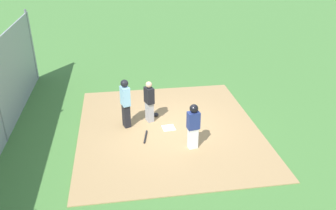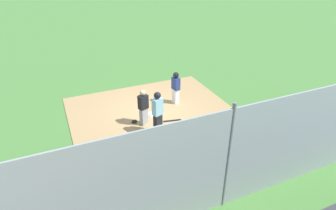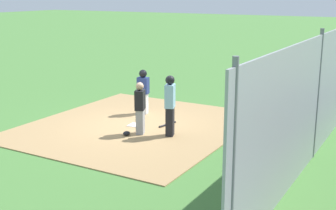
{
  "view_description": "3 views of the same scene",
  "coord_description": "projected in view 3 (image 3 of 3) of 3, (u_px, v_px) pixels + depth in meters",
  "views": [
    {
      "loc": [
        10.72,
        -1.66,
        6.29
      ],
      "look_at": [
        0.1,
        -0.04,
        1.01
      ],
      "focal_mm": 36.93,
      "sensor_mm": 36.0,
      "label": 1
    },
    {
      "loc": [
        -3.79,
        -10.36,
        6.5
      ],
      "look_at": [
        0.48,
        -0.54,
        0.66
      ],
      "focal_mm": 30.41,
      "sensor_mm": 36.0,
      "label": 2
    },
    {
      "loc": [
        -11.68,
        -7.94,
        4.23
      ],
      "look_at": [
        0.36,
        -1.0,
        0.75
      ],
      "focal_mm": 48.66,
      "sensor_mm": 36.0,
      "label": 3
    }
  ],
  "objects": [
    {
      "name": "ground_plane",
      "position": [
        136.0,
        126.0,
        14.69
      ],
      "size": [
        140.0,
        140.0,
        0.0
      ],
      "primitive_type": "plane",
      "color": "#477A38"
    },
    {
      "name": "dirt_infield",
      "position": [
        136.0,
        126.0,
        14.68
      ],
      "size": [
        7.2,
        6.4,
        0.03
      ],
      "primitive_type": "cube",
      "color": "#A88456",
      "rests_on": "ground_plane"
    },
    {
      "name": "home_plate",
      "position": [
        136.0,
        125.0,
        14.68
      ],
      "size": [
        0.48,
        0.48,
        0.02
      ],
      "primitive_type": "cube",
      "rotation": [
        0.0,
        0.0,
        0.1
      ],
      "color": "white",
      "rests_on": "dirt_infield"
    },
    {
      "name": "catcher",
      "position": [
        140.0,
        107.0,
        13.63
      ],
      "size": [
        0.45,
        0.38,
        1.59
      ],
      "rotation": [
        0.0,
        0.0,
        1.93
      ],
      "color": "#9E9EA3",
      "rests_on": "dirt_infield"
    },
    {
      "name": "umpire",
      "position": [
        170.0,
        104.0,
        13.42
      ],
      "size": [
        0.44,
        0.37,
        1.83
      ],
      "rotation": [
        0.0,
        0.0,
        1.9
      ],
      "color": "black",
      "rests_on": "dirt_infield"
    },
    {
      "name": "runner",
      "position": [
        143.0,
        89.0,
        15.9
      ],
      "size": [
        0.32,
        0.42,
        1.57
      ],
      "rotation": [
        0.0,
        0.0,
        3.31
      ],
      "color": "silver",
      "rests_on": "dirt_infield"
    },
    {
      "name": "baseball_bat",
      "position": [
        168.0,
        124.0,
        14.68
      ],
      "size": [
        0.78,
        0.21,
        0.06
      ],
      "primitive_type": "cylinder",
      "rotation": [
        0.0,
        1.57,
        2.94
      ],
      "color": "black",
      "rests_on": "dirt_infield"
    },
    {
      "name": "catcher_mask",
      "position": [
        127.0,
        133.0,
        13.66
      ],
      "size": [
        0.24,
        0.2,
        0.12
      ],
      "primitive_type": "ellipsoid",
      "color": "black",
      "rests_on": "dirt_infield"
    },
    {
      "name": "backstop_fence",
      "position": [
        317.0,
        97.0,
        11.59
      ],
      "size": [
        12.0,
        0.1,
        3.35
      ],
      "color": "#93999E",
      "rests_on": "ground_plane"
    }
  ]
}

